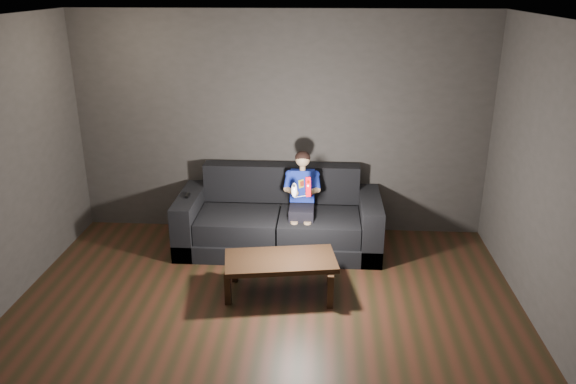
{
  "coord_description": "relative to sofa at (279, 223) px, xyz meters",
  "views": [
    {
      "loc": [
        0.52,
        -4.1,
        3.0
      ],
      "look_at": [
        0.15,
        1.55,
        0.85
      ],
      "focal_mm": 35.0,
      "sensor_mm": 36.0,
      "label": 1
    }
  ],
  "objects": [
    {
      "name": "sofa",
      "position": [
        0.0,
        0.0,
        0.0
      ],
      "size": [
        2.36,
        1.02,
        0.91
      ],
      "color": "black",
      "rests_on": "floor"
    },
    {
      "name": "floor",
      "position": [
        -0.02,
        -1.97,
        -0.3
      ],
      "size": [
        5.0,
        5.0,
        0.0
      ],
      "primitive_type": "plane",
      "color": "black",
      "rests_on": "ground"
    },
    {
      "name": "ceiling",
      "position": [
        -0.02,
        -1.97,
        2.4
      ],
      "size": [
        5.0,
        5.0,
        0.02
      ],
      "primitive_type": "cube",
      "color": "silver",
      "rests_on": "back_wall"
    },
    {
      "name": "wii_remote_black",
      "position": [
        -1.06,
        -0.09,
        0.36
      ],
      "size": [
        0.04,
        0.14,
        0.03
      ],
      "color": "black",
      "rests_on": "sofa"
    },
    {
      "name": "back_wall",
      "position": [
        -0.02,
        0.53,
        1.05
      ],
      "size": [
        5.0,
        0.04,
        2.7
      ],
      "primitive_type": "cube",
      "color": "#36322F",
      "rests_on": "ground"
    },
    {
      "name": "nunchuk_white",
      "position": [
        0.2,
        -0.47,
        0.6
      ],
      "size": [
        0.07,
        0.1,
        0.17
      ],
      "color": "silver",
      "rests_on": "child"
    },
    {
      "name": "wii_remote_red",
      "position": [
        0.35,
        -0.47,
        0.64
      ],
      "size": [
        0.06,
        0.09,
        0.22
      ],
      "color": "red",
      "rests_on": "child"
    },
    {
      "name": "coffee_table",
      "position": [
        0.1,
        -1.1,
        0.05
      ],
      "size": [
        1.18,
        0.72,
        0.4
      ],
      "color": "black",
      "rests_on": "floor"
    },
    {
      "name": "child",
      "position": [
        0.27,
        -0.07,
        0.43
      ],
      "size": [
        0.42,
        0.51,
        1.02
      ],
      "color": "black",
      "rests_on": "sofa"
    }
  ]
}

